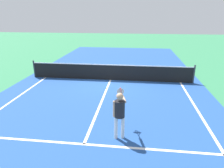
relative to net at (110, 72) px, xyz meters
The scene contains 8 objects.
ground_plane 0.49m from the net, ahead, with size 60.00×60.00×0.00m, color #337F51.
court_surface_inbounds 0.49m from the net, ahead, with size 10.62×24.40×0.00m, color #234C93.
line_sideline_right 7.24m from the net, 55.34° to the right, with size 0.10×11.89×0.01m, color white.
line_service_near 6.42m from the net, 90.00° to the right, with size 8.22×0.10×0.01m, color white.
line_center_service 3.24m from the net, 90.00° to the right, with size 0.10×6.40×0.01m, color white.
net is the anchor object (origin of this frame).
player_near 6.01m from the net, 79.94° to the right, with size 0.41×1.19×1.56m.
tennis_ball_near_net 1.63m from the net, 90.51° to the right, with size 0.07×0.07×0.07m, color #CCE033.
Camera 1 is at (1.49, -11.48, 3.80)m, focal length 32.28 mm.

